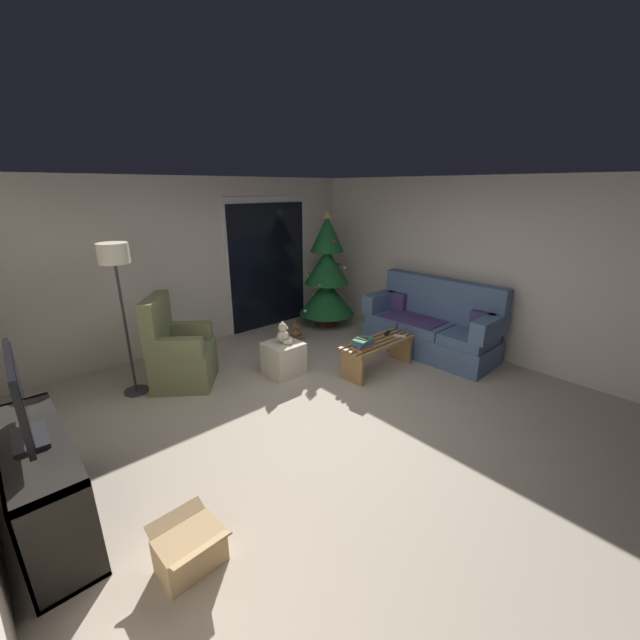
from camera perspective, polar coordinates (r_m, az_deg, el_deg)
name	(u,v)px	position (r m, az deg, el deg)	size (l,w,h in m)	color
ground_plane	(336,419)	(4.32, 2.33, -14.17)	(7.00, 7.00, 0.00)	#B2A38E
wall_back	(196,263)	(6.29, -17.52, 7.84)	(5.72, 0.12, 2.50)	beige
wall_right	(481,268)	(6.09, 22.32, 6.98)	(0.12, 6.00, 2.50)	beige
patio_door_frame	(268,264)	(6.86, -7.55, 8.12)	(1.60, 0.02, 2.20)	silver
patio_door_glass	(269,267)	(6.86, -7.45, 7.69)	(1.50, 0.02, 2.10)	black
couch	(431,326)	(6.02, 15.84, -0.87)	(0.84, 1.96, 1.08)	slate
coffee_table	(378,351)	(5.30, 8.40, -4.47)	(1.10, 0.40, 0.42)	#9E7547
remote_black	(387,333)	(5.51, 9.75, -1.88)	(0.04, 0.16, 0.02)	black
remote_white	(400,336)	(5.44, 11.49, -2.29)	(0.04, 0.16, 0.02)	silver
book_stack	(363,344)	(4.95, 6.20, -3.46)	(0.27, 0.21, 0.13)	#B79333
cell_phone	(362,338)	(4.94, 6.04, -2.65)	(0.07, 0.14, 0.01)	black
christmas_tree	(327,277)	(6.81, 1.00, 6.28)	(0.98, 0.97, 1.98)	#4C1E19
armchair	(179,354)	(5.15, -19.78, -4.64)	(0.96, 0.96, 1.13)	olive
floor_lamp	(116,269)	(4.84, -27.50, 6.61)	(0.32, 0.32, 1.78)	#2D2D30
media_shelf	(40,493)	(3.53, -35.54, -19.76)	(0.40, 1.40, 0.74)	black
television	(20,399)	(3.24, -37.42, -9.06)	(0.22, 0.84, 0.61)	black
ottoman	(284,358)	(5.20, -5.30, -5.53)	(0.44, 0.44, 0.43)	beige
teddy_bear_cream	(284,334)	(5.08, -5.29, -2.08)	(0.22, 0.21, 0.29)	beige
teddy_bear_chestnut_by_tree	(297,332)	(6.39, -3.41, -1.69)	(0.21, 0.21, 0.29)	brown
cardboard_box_open_near_shelf	(190,550)	(3.05, -18.29, -29.09)	(0.41, 0.46, 0.30)	tan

